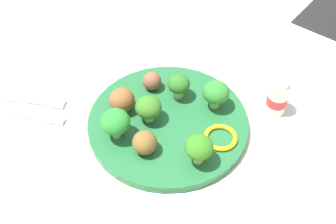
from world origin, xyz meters
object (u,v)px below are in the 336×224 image
at_px(plate, 168,123).
at_px(knife, 30,115).
at_px(broccoli_floret_center, 179,85).
at_px(pepper_ring_mid_left, 221,137).
at_px(broccoli_floret_mid_left, 199,148).
at_px(yogurt_bottle, 278,98).
at_px(meatball_back_left, 145,143).
at_px(meatball_front_left, 122,100).
at_px(broccoli_floret_near_rim, 148,108).
at_px(napkin, 30,109).
at_px(fork, 37,101).
at_px(meatball_front_right, 152,81).
at_px(broccoli_floret_back_right, 115,122).
at_px(broccoli_floret_back_left, 216,93).

distance_m(plate, knife, 0.25).
bearing_deg(broccoli_floret_center, pepper_ring_mid_left, -52.95).
relative_size(broccoli_floret_mid_left, yogurt_bottle, 0.76).
distance_m(meatball_back_left, meatball_front_left, 0.10).
relative_size(broccoli_floret_near_rim, broccoli_floret_center, 1.01).
bearing_deg(napkin, yogurt_bottle, 2.61).
bearing_deg(meatball_back_left, knife, 160.54).
xyz_separation_m(napkin, fork, (0.01, 0.02, 0.00)).
distance_m(broccoli_floret_mid_left, meatball_back_left, 0.09).
bearing_deg(broccoli_floret_center, broccoli_floret_mid_left, -76.24).
relative_size(broccoli_floret_mid_left, napkin, 0.32).
bearing_deg(broccoli_floret_near_rim, fork, 168.31).
bearing_deg(pepper_ring_mid_left, broccoli_floret_mid_left, -128.73).
distance_m(meatball_front_right, napkin, 0.23).
bearing_deg(fork, broccoli_floret_mid_left, -23.61).
distance_m(plate, pepper_ring_mid_left, 0.10).
relative_size(broccoli_floret_back_right, fork, 0.47).
bearing_deg(knife, broccoli_floret_mid_left, -17.25).
bearing_deg(pepper_ring_mid_left, meatball_back_left, -166.53).
relative_size(plate, broccoli_floret_center, 5.81).
bearing_deg(pepper_ring_mid_left, broccoli_floret_back_left, 96.10).
distance_m(broccoli_floret_back_right, napkin, 0.19).
bearing_deg(broccoli_floret_near_rim, meatball_front_right, 90.02).
xyz_separation_m(broccoli_floret_near_rim, napkin, (-0.22, 0.03, -0.04)).
distance_m(plate, broccoli_floret_near_rim, 0.05).
xyz_separation_m(broccoli_floret_mid_left, fork, (-0.30, 0.13, -0.04)).
bearing_deg(broccoli_floret_center, plate, -105.74).
xyz_separation_m(meatball_front_right, fork, (-0.21, -0.04, -0.03)).
relative_size(broccoli_floret_center, meatball_back_left, 1.19).
relative_size(broccoli_floret_near_rim, pepper_ring_mid_left, 0.85).
relative_size(broccoli_floret_near_rim, napkin, 0.29).
relative_size(broccoli_floret_near_rim, meatball_back_left, 1.19).
bearing_deg(broccoli_floret_back_right, yogurt_bottle, 17.39).
distance_m(broccoli_floret_center, pepper_ring_mid_left, 0.12).
bearing_deg(fork, meatball_front_right, 9.62).
distance_m(meatball_front_right, fork, 0.22).
xyz_separation_m(napkin, yogurt_bottle, (0.45, 0.02, 0.03)).
height_order(meatball_front_right, pepper_ring_mid_left, meatball_front_right).
bearing_deg(broccoli_floret_mid_left, broccoli_floret_near_rim, 134.75).
bearing_deg(napkin, meatball_back_left, -23.36).
xyz_separation_m(broccoli_floret_mid_left, pepper_ring_mid_left, (0.04, 0.05, -0.03)).
distance_m(broccoli_floret_center, broccoli_floret_back_right, 0.14).
height_order(broccoli_floret_back_left, meatball_back_left, broccoli_floret_back_left).
bearing_deg(napkin, broccoli_floret_back_right, -21.41).
bearing_deg(broccoli_floret_back_left, knife, -174.86).
height_order(meatball_front_left, pepper_ring_mid_left, meatball_front_left).
distance_m(plate, meatball_back_left, 0.08).
distance_m(plate, broccoli_floret_back_right, 0.10).
relative_size(broccoli_floret_back_right, napkin, 0.33).
distance_m(broccoli_floret_back_right, meatball_front_right, 0.13).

